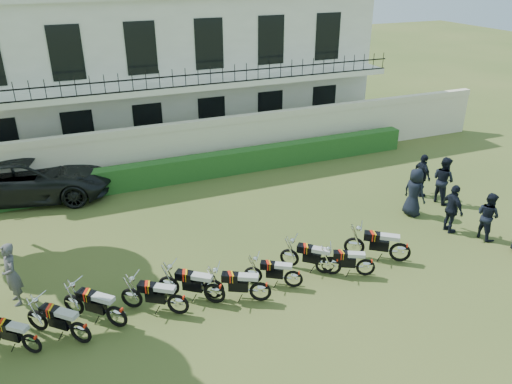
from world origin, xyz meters
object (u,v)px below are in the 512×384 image
(inspector, at_px, (11,274))
(officer_2, at_px, (452,209))
(motorcycle_2, at_px, (116,312))
(motorcycle_5, at_px, (260,287))
(motorcycle_4, at_px, (214,289))
(officer_5, at_px, (422,175))
(motorcycle_7, at_px, (332,261))
(suv, at_px, (31,178))
(officer_3, at_px, (414,192))
(officer_4, at_px, (443,180))
(motorcycle_8, at_px, (366,263))
(motorcycle_3, at_px, (178,300))
(motorcycle_1, at_px, (80,328))
(officer_1, at_px, (488,216))
(motorcycle_6, at_px, (294,275))
(motorcycle_0, at_px, (31,339))
(motorcycle_9, at_px, (401,248))

(inspector, relative_size, officer_2, 1.05)
(motorcycle_2, height_order, motorcycle_5, motorcycle_2)
(motorcycle_4, distance_m, officer_2, 8.73)
(officer_5, bearing_deg, inspector, 100.73)
(motorcycle_7, height_order, inspector, inspector)
(motorcycle_2, xyz_separation_m, motorcycle_5, (3.78, -0.41, -0.02))
(motorcycle_5, distance_m, officer_5, 9.28)
(suv, height_order, officer_2, officer_2)
(inspector, height_order, officer_2, inspector)
(officer_3, bearing_deg, inspector, 78.06)
(officer_2, xyz_separation_m, officer_3, (-0.39, 1.51, 0.03))
(inspector, distance_m, officer_4, 15.02)
(motorcycle_7, bearing_deg, motorcycle_8, -74.06)
(motorcycle_2, height_order, motorcycle_4, motorcycle_2)
(officer_5, bearing_deg, motorcycle_8, 132.85)
(motorcycle_3, distance_m, officer_3, 9.63)
(motorcycle_1, distance_m, motorcycle_2, 0.94)
(officer_2, bearing_deg, officer_1, -128.88)
(motorcycle_5, xyz_separation_m, suv, (-5.70, 9.44, 0.36))
(motorcycle_2, bearing_deg, motorcycle_6, -48.65)
(motorcycle_4, relative_size, officer_4, 0.88)
(inspector, bearing_deg, motorcycle_2, 33.36)
(motorcycle_2, height_order, officer_5, officer_5)
(motorcycle_5, xyz_separation_m, officer_1, (8.32, 0.34, 0.35))
(motorcycle_0, bearing_deg, motorcycle_8, -52.63)
(motorcycle_0, distance_m, motorcycle_9, 10.53)
(motorcycle_6, bearing_deg, motorcycle_7, -51.72)
(motorcycle_1, bearing_deg, inspector, 75.29)
(motorcycle_7, height_order, motorcycle_9, motorcycle_9)
(motorcycle_1, xyz_separation_m, inspector, (-1.50, 2.36, 0.42))
(motorcycle_1, bearing_deg, motorcycle_6, -46.33)
(motorcycle_1, distance_m, officer_1, 13.01)
(motorcycle_5, distance_m, motorcycle_7, 2.47)
(motorcycle_7, bearing_deg, motorcycle_5, 140.40)
(motorcycle_4, bearing_deg, motorcycle_3, 131.44)
(motorcycle_9, distance_m, inspector, 11.18)
(motorcycle_2, height_order, officer_4, officer_4)
(motorcycle_7, height_order, officer_2, officer_2)
(motorcycle_1, relative_size, motorcycle_7, 1.00)
(motorcycle_1, bearing_deg, motorcycle_8, -48.64)
(motorcycle_1, relative_size, motorcycle_5, 0.86)
(motorcycle_7, bearing_deg, officer_5, -18.53)
(motorcycle_1, relative_size, officer_5, 0.86)
(motorcycle_3, relative_size, inspector, 0.90)
(motorcycle_5, height_order, officer_4, officer_4)
(motorcycle_4, distance_m, motorcycle_9, 5.93)
(motorcycle_2, relative_size, motorcycle_6, 0.99)
(motorcycle_8, bearing_deg, officer_2, -46.54)
(motorcycle_3, distance_m, motorcycle_7, 4.65)
(officer_4, bearing_deg, officer_5, 21.59)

